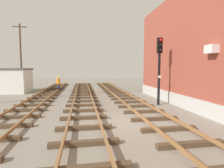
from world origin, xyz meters
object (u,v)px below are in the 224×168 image
at_px(signal_mast, 159,63).
at_px(utility_pole_far, 21,55).
at_px(track_worker_foreground, 58,84).
at_px(control_hut, 16,80).

xyz_separation_m(signal_mast, utility_pole_far, (-13.68, 13.16, 1.37)).
xyz_separation_m(utility_pole_far, track_worker_foreground, (5.21, -3.59, -3.57)).
bearing_deg(signal_mast, utility_pole_far, 136.11).
xyz_separation_m(signal_mast, control_hut, (-13.14, 9.34, -1.74)).
bearing_deg(signal_mast, control_hut, 144.58).
relative_size(signal_mast, control_hut, 1.30).
relative_size(control_hut, track_worker_foreground, 2.03).
distance_m(signal_mast, utility_pole_far, 19.03).
distance_m(control_hut, utility_pole_far, 4.95).
bearing_deg(track_worker_foreground, signal_mast, -48.49).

